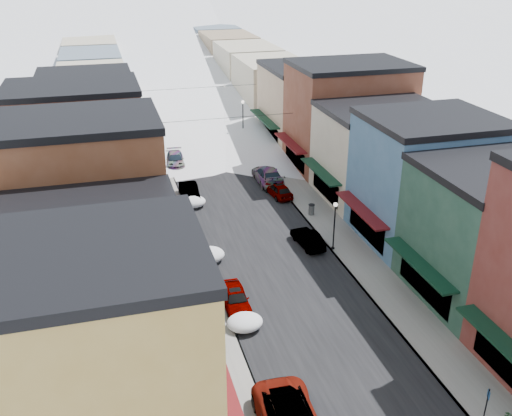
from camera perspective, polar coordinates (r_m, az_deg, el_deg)
road at (r=80.90m, az=-6.62°, el=8.29°), size 10.00×160.00×0.01m
sidewalk_left at (r=80.20m, az=-11.32°, el=7.89°), size 3.20×160.00×0.15m
sidewalk_right at (r=82.09m, az=-2.02°, el=8.73°), size 3.20×160.00×0.15m
curb_left at (r=80.31m, az=-10.21°, el=8.00°), size 0.10×160.00×0.15m
curb_right at (r=81.76m, az=-3.09°, el=8.64°), size 0.10×160.00×0.15m
bldg_l_yellow at (r=26.68m, az=-15.90°, el=-14.90°), size 11.30×8.70×11.50m
bldg_l_cream at (r=34.25m, az=-15.92°, el=-7.35°), size 11.30×8.20×9.50m
bldg_l_brick_near at (r=40.74m, az=-17.03°, el=0.16°), size 12.30×8.20×12.50m
bldg_l_grayblue at (r=49.24m, az=-16.17°, el=2.29°), size 11.30×9.20×9.00m
bldg_l_brick_far at (r=57.46m, az=-17.38°, el=6.35°), size 13.30×9.20×11.00m
bldg_l_tan at (r=67.18m, az=-16.40°, el=8.55°), size 11.30×11.20×10.00m
bldg_r_green at (r=41.93m, az=22.82°, el=-2.30°), size 11.30×9.20×9.50m
bldg_r_blue at (r=48.39m, az=16.66°, el=2.79°), size 11.30×9.20×10.50m
bldg_r_cream at (r=56.18m, az=12.33°, el=5.43°), size 12.30×9.20×9.00m
bldg_r_brick_far at (r=63.76m, az=9.17°, el=9.11°), size 13.30×9.20×11.50m
bldg_r_tan at (r=72.57m, az=5.15°, el=10.37°), size 11.30×11.20×9.50m
distant_blocks at (r=102.23m, az=-8.89°, el=13.85°), size 34.00×55.00×8.00m
overhead_cables at (r=67.39m, az=-5.11°, el=10.54°), size 16.40×15.04×0.04m
car_silver_sedan at (r=39.14m, az=-2.07°, el=-8.99°), size 1.80×4.24×1.43m
car_dark_hatch at (r=55.70m, az=-6.65°, el=1.55°), size 1.73×4.67×1.53m
car_silver_wagon at (r=65.03m, az=-8.09°, el=4.82°), size 2.44×5.05×1.42m
car_green_sedan at (r=46.97m, az=5.20°, el=-3.05°), size 1.81×4.18×1.34m
car_gray_suv at (r=56.19m, az=2.28°, el=1.84°), size 2.15×4.26×1.39m
car_black_sedan at (r=59.48m, az=1.18°, el=3.33°), size 2.50×5.92×1.71m
car_lane_silver at (r=80.33m, az=-7.40°, el=8.71°), size 2.16×4.66×1.55m
car_lane_white at (r=86.64m, az=-6.41°, el=9.97°), size 3.64×6.50×1.72m
parking_sign at (r=32.11m, az=22.03°, el=-17.82°), size 0.14×0.32×2.47m
trash_can at (r=52.22m, az=5.57°, el=-0.14°), size 0.58×0.58×0.98m
streetlamp_near at (r=45.57m, az=7.87°, el=-1.20°), size 0.34×0.34×4.08m
streetlamp_far at (r=72.73m, az=-1.32°, el=9.30°), size 0.41×0.41×4.97m
snow_pile_near at (r=37.32m, az=-1.14°, el=-11.29°), size 2.35×2.64×0.99m
snow_pile_mid at (r=44.82m, az=-4.83°, el=-4.67°), size 2.61×2.80×1.10m
snow_pile_far at (r=54.30m, az=-6.34°, el=0.64°), size 2.44×2.70×1.03m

